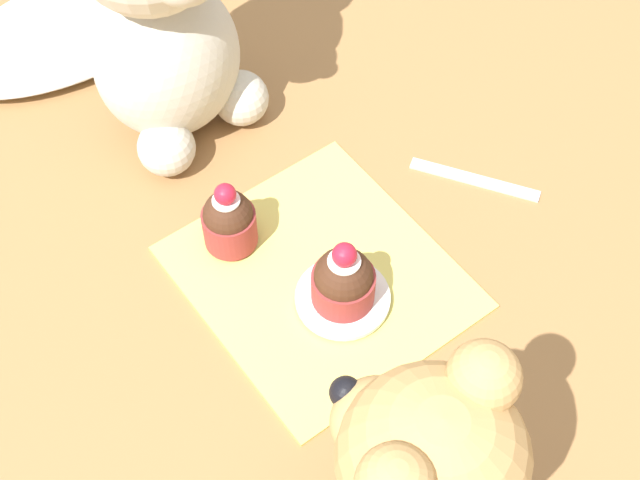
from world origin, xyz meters
TOP-DOWN VIEW (x-y plane):
  - ground_plane at (0.00, 0.00)m, footprint 4.00×4.00m
  - knitted_placemat at (0.00, 0.00)m, footprint 0.20×0.23m
  - tulle_cloth at (-0.02, 0.39)m, footprint 0.29×0.16m
  - teddy_bear_cream at (0.00, 0.23)m, footprint 0.15×0.15m
  - cupcake_near_cream_bear at (-0.04, 0.07)m, footprint 0.05×0.05m
  - saucer_plate at (-0.00, -0.03)m, footprint 0.08×0.08m
  - cupcake_near_tan_bear at (-0.00, -0.03)m, footprint 0.05×0.05m
  - teaspoon at (0.18, 0.00)m, footprint 0.08×0.11m

SIDE VIEW (x-z plane):
  - ground_plane at x=0.00m, z-range 0.00..0.00m
  - teaspoon at x=0.18m, z-range 0.00..0.01m
  - knitted_placemat at x=0.00m, z-range 0.00..0.01m
  - saucer_plate at x=0.00m, z-range 0.01..0.01m
  - tulle_cloth at x=-0.02m, z-range 0.00..0.03m
  - cupcake_near_cream_bear at x=-0.04m, z-range 0.00..0.07m
  - cupcake_near_tan_bear at x=0.00m, z-range 0.00..0.07m
  - teddy_bear_cream at x=0.00m, z-range -0.01..0.27m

